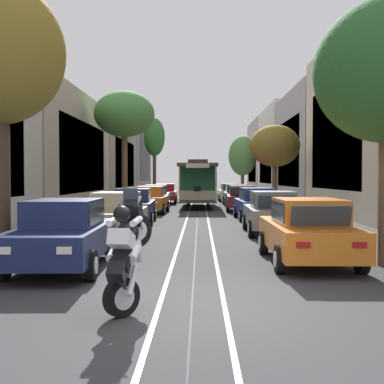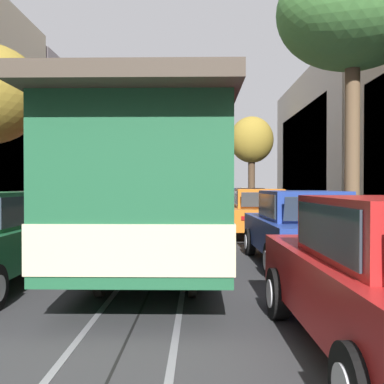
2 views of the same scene
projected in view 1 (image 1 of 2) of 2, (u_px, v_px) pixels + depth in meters
The scene contains 23 objects.
ground_plane at pixel (198, 206), 35.11m from camera, with size 169.76×169.76×0.00m, color #38383A.
trolley_track_rails at pixel (198, 203), 39.90m from camera, with size 1.14×75.90×0.01m.
building_facade_left at pixel (87, 150), 41.96m from camera, with size 5.23×67.60×10.96m.
building_facade_right at pixel (319, 145), 39.46m from camera, with size 5.79×67.60×9.81m.
parked_car_navy_near_left at pixel (64, 234), 11.03m from camera, with size 2.10×4.40×1.58m.
parked_car_beige_second_left at pixel (116, 215), 16.62m from camera, with size 2.06×4.39×1.58m.
parked_car_navy_mid_left at pixel (133, 205), 22.26m from camera, with size 2.11×4.41×1.58m.
parked_car_orange_fourth_left at pixel (150, 199), 28.27m from camera, with size 2.09×4.40×1.58m.
parked_car_blue_fifth_left at pixel (156, 196), 33.77m from camera, with size 2.09×4.40×1.58m.
parked_car_red_sixth_left at pixel (165, 193), 38.95m from camera, with size 2.06×4.39×1.58m.
parked_car_orange_near_right at pixel (307, 231), 11.70m from camera, with size 2.01×4.36×1.58m.
parked_car_grey_second_right at pixel (272, 212), 17.91m from camera, with size 2.05×4.38×1.58m.
parked_car_blue_mid_right at pixel (256, 204), 23.82m from camera, with size 2.09×4.40×1.58m.
parked_car_maroon_fourth_right at pixel (242, 198), 29.93m from camera, with size 2.14×4.42×1.58m.
parked_car_green_fifth_right at pixel (237, 195), 35.91m from camera, with size 2.00×4.36×1.58m.
parked_car_beige_sixth_right at pixel (229, 192), 42.01m from camera, with size 2.02×4.37×1.58m.
street_tree_kerb_left_second at pixel (124, 115), 31.41m from camera, with size 3.96×3.87×7.73m.
street_tree_kerb_left_mid at pixel (154, 139), 51.44m from camera, with size 2.24×1.94×8.45m.
street_tree_kerb_right_second at pixel (275, 146), 31.19m from camera, with size 3.23×2.76×5.50m.
street_tree_kerb_right_mid at pixel (243, 156), 51.81m from camera, with size 3.02×3.28×6.59m.
cable_car_trolley at pixel (198, 183), 34.32m from camera, with size 2.59×9.14×3.28m.
motorcycle_with_rider at pixel (127, 247), 7.50m from camera, with size 0.59×1.78×1.93m.
pedestrian_on_left_pavement at pixel (125, 190), 43.21m from camera, with size 0.55×0.34×1.64m.
Camera 1 is at (0.13, -7.90, 2.09)m, focal length 45.11 mm.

